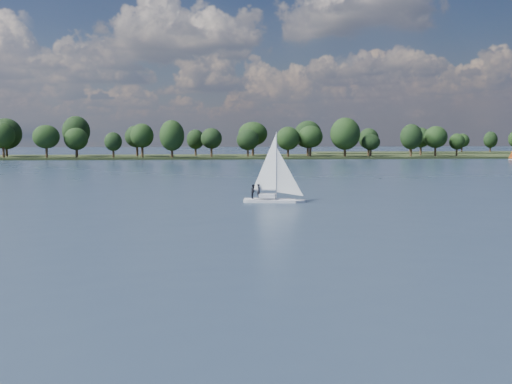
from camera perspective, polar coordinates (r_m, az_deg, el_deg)
The scene contains 5 objects.
ground at distance 122.54m, azimuth -4.31°, elevation 1.49°, with size 700.00×700.00×0.00m, color #233342.
far_shore at distance 234.39m, azimuth -4.45°, elevation 3.45°, with size 660.00×40.00×1.50m, color black.
sailboat at distance 75.50m, azimuth 1.47°, elevation 1.02°, with size 7.66×3.32×9.76m.
dinghy_orange at distance 233.75m, azimuth 24.26°, elevation 3.21°, with size 2.81×1.69×4.20m.
treeline at distance 229.96m, azimuth -5.63°, elevation 5.44°, with size 563.03×73.62×18.62m.
Camera 1 is at (-0.56, -22.23, 8.76)m, focal length 40.00 mm.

